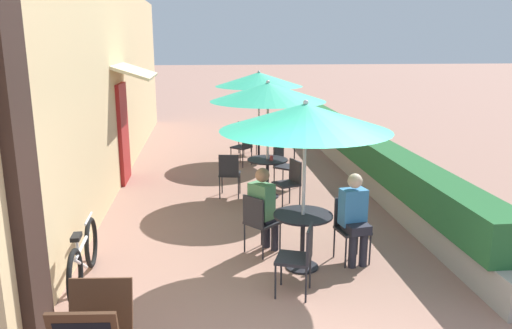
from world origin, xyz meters
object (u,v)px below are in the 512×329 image
cafe_chair_far_left (244,145)px  seated_patron_near_right (264,206)px  patio_umbrella_near (305,117)px  cafe_chair_far_right (288,140)px  cafe_chair_mid_left (283,163)px  coffee_cup_far (262,129)px  coffee_cup_mid (271,158)px  patio_table_far (259,139)px  cafe_chair_mid_right (229,172)px  patio_table_near (303,229)px  cafe_chair_near_left (350,224)px  cafe_chair_near_back (300,254)px  bicycle_leaning (84,258)px  cafe_chair_mid_back (290,180)px  seated_patron_near_left (355,215)px  patio_table_mid (267,170)px  cafe_chair_far_back (245,135)px  patio_umbrella_mid (268,92)px  cafe_chair_near_right (259,219)px  patio_umbrella_far (259,79)px

cafe_chair_far_left → seated_patron_near_right: bearing=-139.5°
patio_umbrella_near → cafe_chair_far_right: size_ratio=2.59×
seated_patron_near_right → patio_umbrella_near: bearing=-2.8°
cafe_chair_mid_left → coffee_cup_far: cafe_chair_mid_left is taller
seated_patron_near_right → coffee_cup_mid: 2.52m
patio_table_far → cafe_chair_mid_right: bearing=-106.4°
cafe_chair_mid_right → patio_table_near: bearing=-66.7°
cafe_chair_near_left → cafe_chair_far_right: (0.13, 6.00, 0.00)m
cafe_chair_near_back → cafe_chair_mid_left: 4.50m
bicycle_leaning → coffee_cup_far: bearing=62.8°
patio_umbrella_near → cafe_chair_near_left: bearing=16.3°
patio_table_near → cafe_chair_mid_back: (0.26, 2.49, -0.03)m
coffee_cup_mid → cafe_chair_mid_right: bearing=170.6°
cafe_chair_near_left → cafe_chair_mid_right: (-1.50, 2.98, 0.00)m
seated_patron_near_left → cafe_chair_far_left: (-1.05, 5.59, -0.17)m
patio_umbrella_near → patio_table_near: bearing=90.0°
cafe_chair_near_left → cafe_chair_mid_left: same height
patio_umbrella_near → cafe_chair_mid_right: bearing=104.1°
cafe_chair_near_back → cafe_chair_mid_right: bearing=28.8°
cafe_chair_near_back → patio_table_mid: (0.10, 3.86, 0.03)m
cafe_chair_far_back → coffee_cup_far: size_ratio=9.67×
patio_table_near → bicycle_leaning: bicycle_leaning is taller
seated_patron_near_right → patio_table_mid: 2.60m
patio_umbrella_near → patio_table_far: 6.46m
patio_table_mid → bicycle_leaning: 4.30m
cafe_chair_mid_right → coffee_cup_far: 3.22m
patio_umbrella_mid → patio_table_far: bearing=86.8°
cafe_chair_mid_left → cafe_chair_near_right: bearing=24.4°
seated_patron_near_right → cafe_chair_near_left: bearing=31.7°
cafe_chair_near_left → patio_umbrella_mid: patio_umbrella_mid is taller
patio_table_mid → cafe_chair_mid_right: cafe_chair_mid_right is taller
cafe_chair_near_left → patio_umbrella_far: size_ratio=0.39×
seated_patron_near_left → cafe_chair_near_back: bearing=31.7°
patio_table_mid → patio_umbrella_far: bearing=86.8°
cafe_chair_near_right → patio_table_far: cafe_chair_near_right is taller
seated_patron_near_left → seated_patron_near_right: same height
cafe_chair_far_left → patio_table_far: bearing=6.0°
seated_patron_near_right → cafe_chair_far_back: seated_patron_near_right is taller
cafe_chair_near_left → patio_table_mid: (-0.77, 2.94, 0.03)m
cafe_chair_near_right → cafe_chair_mid_right: size_ratio=1.00×
patio_table_near → cafe_chair_near_left: bearing=16.3°
cafe_chair_far_left → cafe_chair_far_back: 1.27m
cafe_chair_near_left → patio_umbrella_far: patio_umbrella_far is taller
seated_patron_near_right → cafe_chair_far_back: 6.38m
patio_umbrella_near → patio_umbrella_mid: same height
patio_table_near → patio_umbrella_far: 6.46m
cafe_chair_near_right → cafe_chair_far_right: size_ratio=1.00×
seated_patron_near_left → patio_table_mid: (-0.79, 3.05, -0.14)m
patio_umbrella_near → coffee_cup_far: 6.36m
cafe_chair_near_back → patio_umbrella_far: bearing=17.4°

